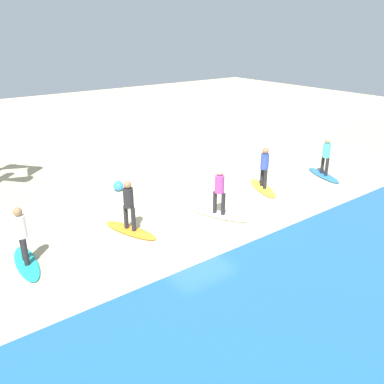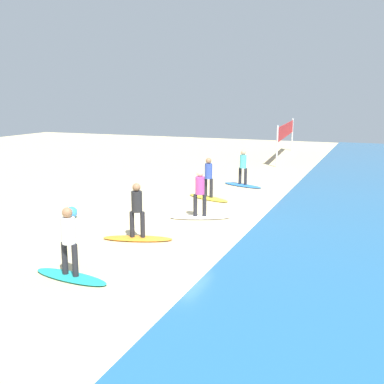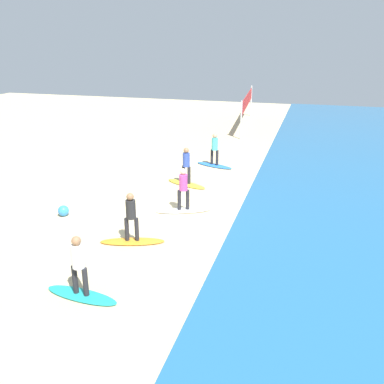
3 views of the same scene
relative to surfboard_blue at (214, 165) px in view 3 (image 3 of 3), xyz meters
name	(u,v)px [view 3 (image 3 of 3)]	position (x,y,z in m)	size (l,w,h in m)	color
ground_plane	(158,213)	(6.73, -0.64, -0.04)	(60.00, 60.00, 0.00)	#CCB789
surfboard_blue	(214,165)	(0.00, 0.00, 0.00)	(2.10, 0.56, 0.09)	blue
surfer_blue	(215,147)	(0.00, 0.00, 0.99)	(0.32, 0.44, 1.64)	#232328
surfboard_yellow	(186,184)	(3.27, -0.54, 0.00)	(2.10, 0.56, 0.09)	yellow
surfer_yellow	(186,163)	(3.27, -0.54, 0.99)	(0.32, 0.43, 1.64)	#232328
surfboard_white	(184,210)	(6.34, 0.28, 0.00)	(2.10, 0.56, 0.09)	white
surfer_white	(183,186)	(6.34, 0.28, 0.99)	(0.32, 0.43, 1.64)	#232328
surfboard_orange	(132,241)	(9.37, -0.54, 0.00)	(2.10, 0.56, 0.09)	orange
surfer_orange	(131,213)	(9.37, -0.54, 0.99)	(0.32, 0.45, 1.64)	#232328
surfboard_teal	(82,295)	(12.62, -0.55, 0.00)	(2.10, 0.56, 0.09)	teal
surfer_teal	(78,261)	(12.62, -0.55, 0.99)	(0.32, 0.46, 1.64)	#232328
volleyball_net	(247,102)	(-11.11, -0.18, 1.74)	(9.07, 0.83, 2.50)	silver
beach_ball	(63,211)	(8.00, -3.93, 0.16)	(0.41, 0.41, 0.41)	#338CE5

